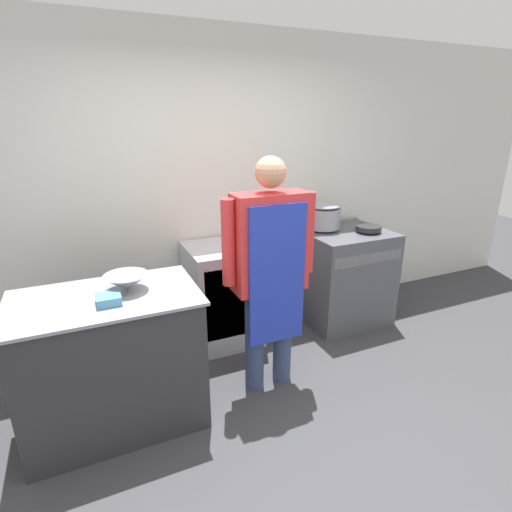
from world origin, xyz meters
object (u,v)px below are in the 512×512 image
at_px(stove, 343,275).
at_px(fridge_unit, 223,294).
at_px(person_cook, 270,263).
at_px(mixing_bowl, 127,282).
at_px(saute_pan, 368,228).
at_px(plastic_tub, 109,299).
at_px(stock_pot, 323,215).

height_order(stove, fridge_unit, stove).
height_order(fridge_unit, person_cook, person_cook).
bearing_deg(mixing_bowl, saute_pan, 11.29).
bearing_deg(plastic_tub, person_cook, 3.26).
height_order(fridge_unit, plastic_tub, plastic_tub).
xyz_separation_m(fridge_unit, person_cook, (0.09, -0.77, 0.54)).
height_order(stove, person_cook, person_cook).
distance_m(mixing_bowl, stock_pot, 2.06).
height_order(stove, stock_pot, stock_pot).
bearing_deg(stove, person_cook, -149.43).
distance_m(mixing_bowl, plastic_tub, 0.20).
height_order(person_cook, plastic_tub, person_cook).
relative_size(mixing_bowl, stock_pot, 0.86).
xyz_separation_m(stove, saute_pan, (0.16, -0.13, 0.50)).
xyz_separation_m(person_cook, stock_pot, (0.97, 0.81, 0.07)).
height_order(person_cook, stock_pot, person_cook).
bearing_deg(stove, plastic_tub, -161.66).
distance_m(stove, plastic_tub, 2.40).
bearing_deg(plastic_tub, saute_pan, 14.33).
bearing_deg(saute_pan, person_cook, -157.22).
xyz_separation_m(plastic_tub, saute_pan, (2.39, 0.61, 0.02)).
relative_size(fridge_unit, plastic_tub, 6.46).
distance_m(fridge_unit, plastic_tub, 1.39).
bearing_deg(person_cook, mixing_bowl, 174.26).
bearing_deg(stock_pot, mixing_bowl, -159.73).
relative_size(fridge_unit, person_cook, 0.52).
xyz_separation_m(stove, person_cook, (-1.15, -0.68, 0.53)).
xyz_separation_m(fridge_unit, plastic_tub, (-0.99, -0.83, 0.50)).
height_order(plastic_tub, stock_pot, stock_pot).
relative_size(mixing_bowl, plastic_tub, 2.01).
bearing_deg(stove, fridge_unit, 175.81).
bearing_deg(fridge_unit, saute_pan, -8.88).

